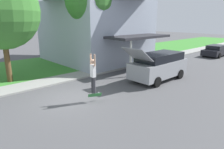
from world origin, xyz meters
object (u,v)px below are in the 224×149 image
suv_parked (159,65)px  lawn_tree_near (0,11)px  skateboarder (93,73)px  skateboard (95,95)px  car_down_street (216,51)px  lawn_tree_far (89,0)px

suv_parked → lawn_tree_near: bearing=-128.5°
skateboarder → skateboard: bearing=82.0°
lawn_tree_near → car_down_street: lawn_tree_near is taller
suv_parked → lawn_tree_far: bearing=-164.1°
lawn_tree_far → skateboarder: 8.48m
car_down_street → skateboard: car_down_street is taller
skateboard → suv_parked: bearing=91.0°
suv_parked → car_down_street: (-1.09, 13.47, -0.40)m
lawn_tree_far → car_down_street: size_ratio=1.73×
car_down_street → skateboarder: 19.51m
lawn_tree_near → lawn_tree_far: 6.67m
suv_parked → skateboard: (0.10, -5.90, -0.70)m
lawn_tree_far → suv_parked: lawn_tree_far is taller
lawn_tree_near → lawn_tree_far: size_ratio=0.92×
lawn_tree_near → lawn_tree_far: (0.67, 6.56, 1.02)m
suv_parked → skateboard: bearing=-89.0°
lawn_tree_far → car_down_street: bearing=72.4°
lawn_tree_far → skateboard: lawn_tree_far is taller
lawn_tree_near → car_down_street: (5.46, 21.71, -4.11)m
lawn_tree_near → skateboarder: bearing=18.8°
lawn_tree_near → suv_parked: bearing=51.5°
lawn_tree_far → suv_parked: 7.73m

